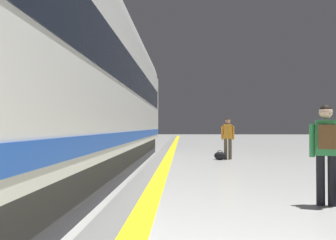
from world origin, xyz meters
name	(u,v)px	position (x,y,z in m)	size (l,w,h in m)	color
safety_line_strip	(162,172)	(-0.86, 10.00, 0.00)	(0.36, 80.00, 0.01)	yellow
tactile_edge_band	(150,172)	(-1.19, 10.00, 0.00)	(0.62, 80.00, 0.01)	slate
high_speed_train	(8,44)	(-2.97, 5.65, 2.50)	(2.94, 27.14, 4.97)	#38383D
passenger_near	(326,146)	(1.93, 5.98, 0.94)	(0.47, 0.37, 1.58)	black
passenger_mid	(228,135)	(1.41, 14.05, 0.91)	(0.49, 0.22, 1.57)	brown
duffel_bag_mid	(220,156)	(1.09, 13.83, 0.15)	(0.44, 0.26, 0.36)	black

